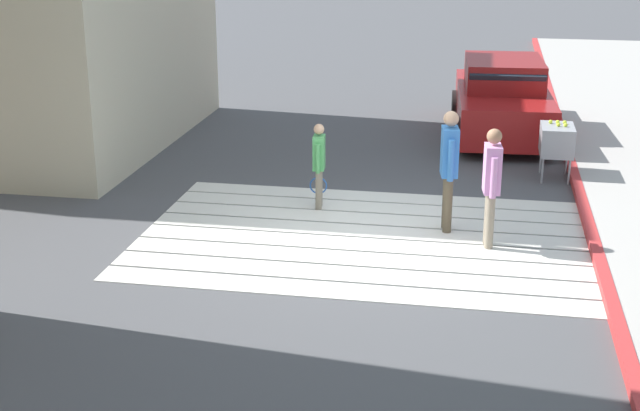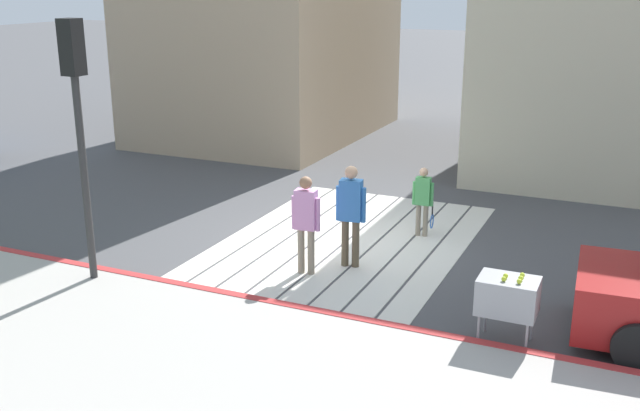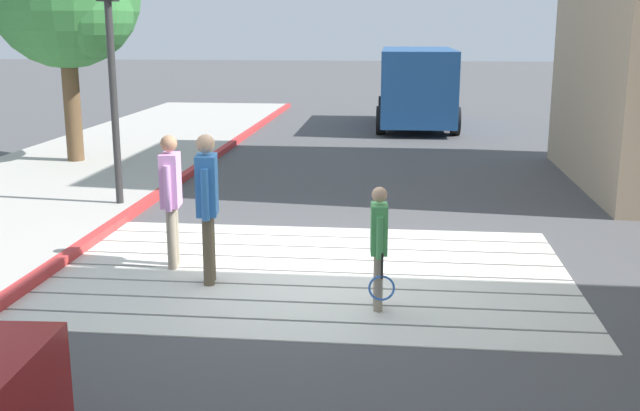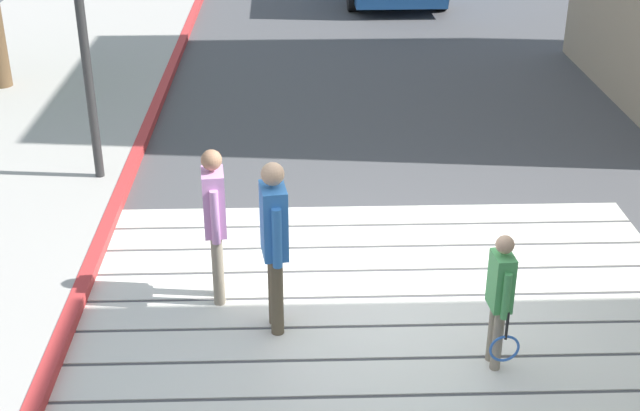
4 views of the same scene
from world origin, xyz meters
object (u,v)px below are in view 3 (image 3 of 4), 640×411
(van_down_street, at_px, (417,85))
(traffic_light_corner, at_px, (111,25))
(pedestrian_adult_lead, at_px, (207,198))
(pedestrian_child_with_racket, at_px, (379,241))
(pedestrian_adult_trailing, at_px, (171,192))

(van_down_street, relative_size, traffic_light_corner, 1.23)
(pedestrian_adult_lead, distance_m, pedestrian_child_with_racket, 2.17)
(pedestrian_adult_lead, xyz_separation_m, pedestrian_child_with_racket, (2.04, -0.68, -0.27))
(traffic_light_corner, bearing_deg, pedestrian_adult_trailing, -58.88)
(pedestrian_child_with_racket, bearing_deg, pedestrian_adult_trailing, 154.96)
(traffic_light_corner, bearing_deg, van_down_street, 65.88)
(van_down_street, relative_size, pedestrian_adult_lead, 2.90)
(van_down_street, distance_m, traffic_light_corner, 12.58)
(traffic_light_corner, distance_m, pedestrian_child_with_racket, 6.54)
(van_down_street, xyz_separation_m, traffic_light_corner, (-5.09, -11.37, 1.76))
(van_down_street, relative_size, pedestrian_child_with_racket, 3.81)
(pedestrian_adult_lead, relative_size, pedestrian_child_with_racket, 1.32)
(pedestrian_adult_trailing, bearing_deg, pedestrian_adult_lead, -42.44)
(van_down_street, xyz_separation_m, pedestrian_adult_lead, (-2.68, -14.91, -0.23))
(pedestrian_adult_trailing, bearing_deg, pedestrian_child_with_racket, -25.04)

